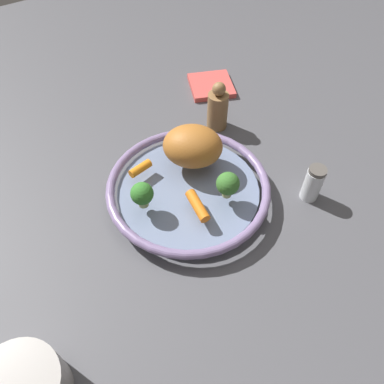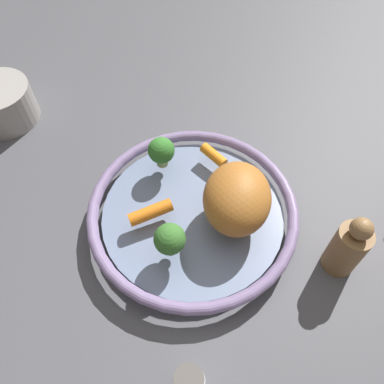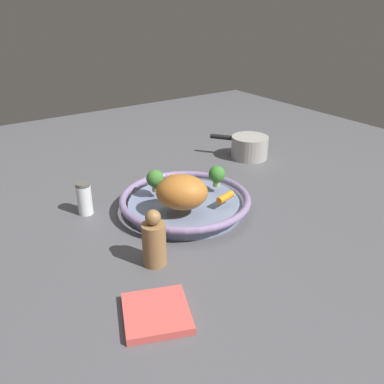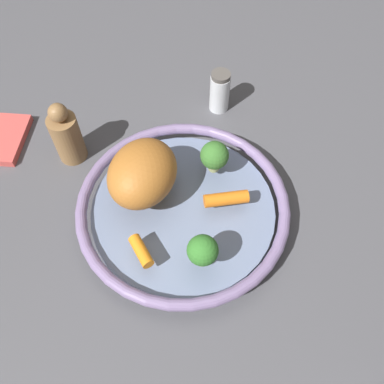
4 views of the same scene
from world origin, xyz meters
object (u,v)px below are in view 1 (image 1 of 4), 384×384
roast_chicken_piece (193,146)px  salt_shaker (313,183)px  baby_carrot_near_rim (198,206)px  broccoli_floret_edge (228,184)px  pepper_mill (218,108)px  serving_bowl (188,190)px  dish_towel (211,86)px  baby_carrot_left (140,168)px  broccoli_floret_large (142,195)px

roast_chicken_piece → salt_shaker: roast_chicken_piece is taller
roast_chicken_piece → salt_shaker: size_ratio=1.45×
baby_carrot_near_rim → broccoli_floret_edge: size_ratio=1.18×
baby_carrot_near_rim → salt_shaker: bearing=73.6°
salt_shaker → pepper_mill: (-0.28, -0.04, 0.01)m
serving_bowl → dish_towel: 0.38m
roast_chicken_piece → dish_towel: (-0.24, 0.21, -0.08)m
baby_carrot_left → pepper_mill: (-0.07, 0.24, 0.00)m
broccoli_floret_edge → baby_carrot_near_rim: bearing=-91.7°
serving_bowl → dish_towel: bearing=139.0°
serving_bowl → broccoli_floret_large: (0.00, -0.10, 0.05)m
serving_bowl → pepper_mill: bearing=130.9°
roast_chicken_piece → salt_shaker: (0.18, 0.17, -0.04)m
serving_bowl → dish_towel: size_ratio=2.92×
broccoli_floret_edge → dish_towel: 0.41m
serving_bowl → baby_carrot_near_rim: bearing=-16.3°
baby_carrot_left → dish_towel: 0.38m
baby_carrot_left → roast_chicken_piece: bearing=74.6°
broccoli_floret_edge → salt_shaker: 0.18m
broccoli_floret_edge → pepper_mill: (-0.22, 0.13, -0.02)m
baby_carrot_left → baby_carrot_near_rim: baby_carrot_near_rim is taller
baby_carrot_near_rim → salt_shaker: salt_shaker is taller
roast_chicken_piece → baby_carrot_left: bearing=-105.4°
baby_carrot_near_rim → broccoli_floret_large: broccoli_floret_large is taller
broccoli_floret_large → dish_towel: size_ratio=0.49×
salt_shaker → pepper_mill: bearing=-172.5°
pepper_mill → dish_towel: size_ratio=1.08×
baby_carrot_near_rim → broccoli_floret_large: size_ratio=1.22×
roast_chicken_piece → broccoli_floret_edge: roast_chicken_piece is taller
roast_chicken_piece → baby_carrot_near_rim: roast_chicken_piece is taller
baby_carrot_left → baby_carrot_near_rim: size_ratio=0.73×
pepper_mill → dish_towel: (-0.13, 0.07, -0.05)m
serving_bowl → baby_carrot_near_rim: size_ratio=4.93×
broccoli_floret_large → salt_shaker: 0.34m
broccoli_floret_edge → salt_shaker: size_ratio=0.68×
dish_towel → pepper_mill: bearing=-28.9°
serving_bowl → baby_carrot_left: 0.11m
roast_chicken_piece → broccoli_floret_edge: 0.11m
pepper_mill → broccoli_floret_edge: bearing=-30.5°
broccoli_floret_edge → salt_shaker: broccoli_floret_edge is taller
roast_chicken_piece → baby_carrot_near_rim: 0.13m
baby_carrot_near_rim → salt_shaker: 0.24m
serving_bowl → roast_chicken_piece: roast_chicken_piece is taller
baby_carrot_near_rim → dish_towel: baby_carrot_near_rim is taller
broccoli_floret_large → pepper_mill: size_ratio=0.45×
broccoli_floret_edge → salt_shaker: bearing=68.2°
pepper_mill → baby_carrot_near_rim: bearing=-42.0°
baby_carrot_near_rim → broccoli_floret_edge: broccoli_floret_edge is taller
roast_chicken_piece → dish_towel: 0.32m
broccoli_floret_edge → serving_bowl: bearing=-143.9°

